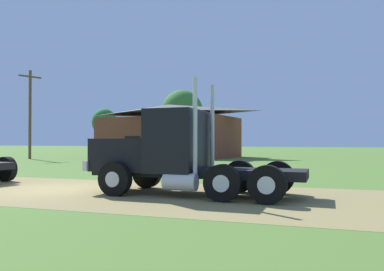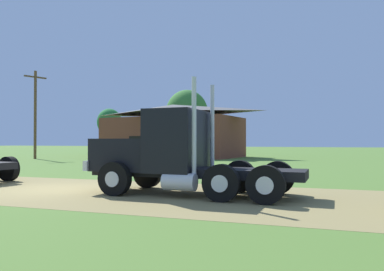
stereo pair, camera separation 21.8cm
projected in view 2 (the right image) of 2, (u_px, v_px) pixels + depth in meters
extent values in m
plane|color=#4E712C|center=(51.00, 189.00, 13.72)|extent=(200.00, 200.00, 0.00)
cube|color=olive|center=(51.00, 189.00, 13.72)|extent=(120.00, 6.71, 0.01)
cube|color=black|center=(196.00, 172.00, 12.29)|extent=(6.84, 1.63, 0.28)
cube|color=black|center=(130.00, 154.00, 13.14)|extent=(2.05, 2.00, 1.07)
cube|color=silver|center=(103.00, 164.00, 13.51)|extent=(0.20, 2.15, 0.32)
cube|color=black|center=(178.00, 141.00, 12.52)|extent=(1.58, 2.28, 1.98)
cube|color=#2D3D4C|center=(156.00, 129.00, 12.81)|extent=(0.08, 1.87, 0.87)
cylinder|color=silver|center=(194.00, 126.00, 11.38)|extent=(0.14, 0.14, 2.89)
cylinder|color=silver|center=(212.00, 128.00, 13.05)|extent=(0.14, 0.14, 2.89)
cylinder|color=silver|center=(179.00, 182.00, 11.42)|extent=(1.01, 0.54, 0.52)
cylinder|color=black|center=(115.00, 179.00, 12.05)|extent=(1.07, 0.32, 1.06)
cylinder|color=silver|center=(112.00, 179.00, 11.90)|extent=(0.48, 0.05, 0.48)
cylinder|color=black|center=(148.00, 173.00, 14.14)|extent=(1.07, 0.32, 1.06)
cylinder|color=silver|center=(150.00, 173.00, 14.29)|extent=(0.48, 0.05, 0.48)
cylinder|color=black|center=(266.00, 185.00, 10.39)|extent=(1.07, 0.32, 1.06)
cylinder|color=silver|center=(265.00, 185.00, 10.24)|extent=(0.48, 0.05, 0.48)
cylinder|color=black|center=(278.00, 177.00, 12.49)|extent=(1.07, 0.32, 1.06)
cylinder|color=silver|center=(278.00, 177.00, 12.64)|extent=(0.48, 0.05, 0.48)
cylinder|color=black|center=(221.00, 183.00, 10.83)|extent=(1.07, 0.32, 1.06)
cylinder|color=silver|center=(219.00, 184.00, 10.68)|extent=(0.48, 0.05, 0.48)
cylinder|color=black|center=(240.00, 176.00, 12.93)|extent=(1.07, 0.32, 1.06)
cylinder|color=silver|center=(241.00, 176.00, 13.08)|extent=(0.48, 0.05, 0.48)
cylinder|color=black|center=(9.00, 169.00, 16.50)|extent=(1.07, 0.40, 1.05)
cylinder|color=silver|center=(12.00, 169.00, 16.64)|extent=(0.47, 0.09, 0.47)
cube|color=brown|center=(173.00, 137.00, 41.45)|extent=(14.68, 9.15, 4.17)
pyramid|color=#515151|center=(173.00, 109.00, 41.49)|extent=(15.42, 9.61, 0.97)
cube|color=black|center=(137.00, 147.00, 38.90)|extent=(1.80, 0.27, 2.20)
cylinder|color=brown|center=(35.00, 115.00, 36.95)|extent=(0.26, 0.26, 8.44)
cube|color=brown|center=(35.00, 77.00, 37.00)|extent=(0.95, 2.09, 0.14)
cylinder|color=#513823|center=(109.00, 143.00, 51.41)|extent=(0.44, 0.44, 2.95)
ellipsoid|color=#257132|center=(109.00, 122.00, 51.45)|extent=(3.24, 3.24, 3.57)
cylinder|color=#513823|center=(187.00, 142.00, 50.36)|extent=(0.44, 0.44, 3.16)
ellipsoid|color=#37742E|center=(187.00, 113.00, 50.42)|extent=(5.51, 5.51, 6.06)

